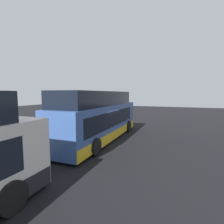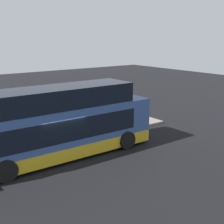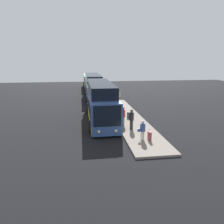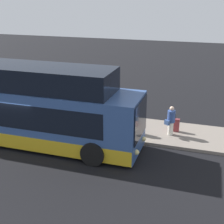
{
  "view_description": "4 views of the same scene",
  "coord_description": "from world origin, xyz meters",
  "px_view_note": "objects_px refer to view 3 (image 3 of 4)",
  "views": [
    {
      "loc": [
        -12.48,
        -5.79,
        3.8
      ],
      "look_at": [
        4.42,
        0.85,
        1.87
      ],
      "focal_mm": 28.0,
      "sensor_mm": 36.0,
      "label": 1
    },
    {
      "loc": [
        -7.19,
        -14.63,
        6.69
      ],
      "look_at": [
        4.42,
        0.85,
        1.87
      ],
      "focal_mm": 50.0,
      "sensor_mm": 36.0,
      "label": 2
    },
    {
      "loc": [
        22.69,
        -1.77,
        6.42
      ],
      "look_at": [
        4.42,
        0.85,
        1.87
      ],
      "focal_mm": 35.0,
      "sensor_mm": 36.0,
      "label": 3
    },
    {
      "loc": [
        8.63,
        -12.28,
        7.05
      ],
      "look_at": [
        4.42,
        0.85,
        1.87
      ],
      "focal_mm": 50.0,
      "sensor_mm": 36.0,
      "label": 4
    }
  ],
  "objects_px": {
    "bus_lead": "(101,104)",
    "suitcase": "(149,136)",
    "bus_third": "(90,82)",
    "trash_bin": "(129,115)",
    "passenger_boarding": "(123,115)",
    "bus_second": "(93,88)",
    "passenger_waiting": "(132,119)",
    "passenger_with_bags": "(142,130)",
    "sign_post": "(117,100)"
  },
  "relations": [
    {
      "from": "passenger_boarding",
      "to": "trash_bin",
      "type": "distance_m",
      "value": 2.83
    },
    {
      "from": "passenger_boarding",
      "to": "trash_bin",
      "type": "relative_size",
      "value": 2.73
    },
    {
      "from": "passenger_boarding",
      "to": "passenger_with_bags",
      "type": "relative_size",
      "value": 1.13
    },
    {
      "from": "passenger_waiting",
      "to": "sign_post",
      "type": "xyz_separation_m",
      "value": [
        -5.11,
        -0.48,
        0.71
      ]
    },
    {
      "from": "sign_post",
      "to": "trash_bin",
      "type": "relative_size",
      "value": 4.12
    },
    {
      "from": "bus_third",
      "to": "passenger_waiting",
      "type": "relative_size",
      "value": 6.07
    },
    {
      "from": "passenger_waiting",
      "to": "trash_bin",
      "type": "height_order",
      "value": "passenger_waiting"
    },
    {
      "from": "passenger_with_bags",
      "to": "trash_bin",
      "type": "bearing_deg",
      "value": 29.9
    },
    {
      "from": "bus_third",
      "to": "suitcase",
      "type": "relative_size",
      "value": 11.89
    },
    {
      "from": "bus_third",
      "to": "passenger_waiting",
      "type": "distance_m",
      "value": 29.81
    },
    {
      "from": "bus_third",
      "to": "passenger_with_bags",
      "type": "xyz_separation_m",
      "value": [
        32.4,
        2.64,
        -0.46
      ]
    },
    {
      "from": "bus_second",
      "to": "sign_post",
      "type": "relative_size",
      "value": 4.2
    },
    {
      "from": "passenger_waiting",
      "to": "passenger_with_bags",
      "type": "bearing_deg",
      "value": 78.42
    },
    {
      "from": "sign_post",
      "to": "bus_lead",
      "type": "bearing_deg",
      "value": -61.44
    },
    {
      "from": "bus_second",
      "to": "trash_bin",
      "type": "xyz_separation_m",
      "value": [
        13.13,
        3.03,
        -1.23
      ]
    },
    {
      "from": "bus_third",
      "to": "passenger_boarding",
      "type": "xyz_separation_m",
      "value": [
        28.36,
        1.88,
        -0.33
      ]
    },
    {
      "from": "passenger_boarding",
      "to": "suitcase",
      "type": "relative_size",
      "value": 1.88
    },
    {
      "from": "bus_lead",
      "to": "passenger_waiting",
      "type": "distance_m",
      "value": 4.75
    },
    {
      "from": "bus_second",
      "to": "passenger_waiting",
      "type": "height_order",
      "value": "bus_second"
    },
    {
      "from": "sign_post",
      "to": "trash_bin",
      "type": "bearing_deg",
      "value": 41.83
    },
    {
      "from": "passenger_with_bags",
      "to": "bus_lead",
      "type": "bearing_deg",
      "value": 54.65
    },
    {
      "from": "bus_second",
      "to": "bus_third",
      "type": "height_order",
      "value": "bus_second"
    },
    {
      "from": "bus_lead",
      "to": "trash_bin",
      "type": "height_order",
      "value": "bus_lead"
    },
    {
      "from": "bus_third",
      "to": "passenger_waiting",
      "type": "bearing_deg",
      "value": 4.6
    },
    {
      "from": "bus_third",
      "to": "sign_post",
      "type": "xyz_separation_m",
      "value": [
        24.61,
        1.91,
        0.43
      ]
    },
    {
      "from": "bus_lead",
      "to": "bus_second",
      "type": "bearing_deg",
      "value": 180.0
    },
    {
      "from": "bus_lead",
      "to": "sign_post",
      "type": "bearing_deg",
      "value": 118.56
    },
    {
      "from": "bus_lead",
      "to": "suitcase",
      "type": "distance_m",
      "value": 7.71
    },
    {
      "from": "bus_second",
      "to": "sign_post",
      "type": "distance_m",
      "value": 12.04
    },
    {
      "from": "bus_lead",
      "to": "bus_third",
      "type": "xyz_separation_m",
      "value": [
        -25.65,
        0.0,
        -0.3
      ]
    },
    {
      "from": "bus_second",
      "to": "trash_bin",
      "type": "height_order",
      "value": "bus_second"
    },
    {
      "from": "bus_third",
      "to": "passenger_with_bags",
      "type": "relative_size",
      "value": 7.17
    },
    {
      "from": "sign_post",
      "to": "trash_bin",
      "type": "xyz_separation_m",
      "value": [
        1.24,
        1.11,
        -1.4
      ]
    },
    {
      "from": "passenger_with_bags",
      "to": "sign_post",
      "type": "height_order",
      "value": "sign_post"
    },
    {
      "from": "sign_post",
      "to": "passenger_waiting",
      "type": "bearing_deg",
      "value": 5.33
    },
    {
      "from": "bus_lead",
      "to": "suitcase",
      "type": "height_order",
      "value": "bus_lead"
    },
    {
      "from": "bus_second",
      "to": "passenger_boarding",
      "type": "distance_m",
      "value": 15.76
    },
    {
      "from": "sign_post",
      "to": "suitcase",
      "type": "bearing_deg",
      "value": 9.03
    },
    {
      "from": "bus_second",
      "to": "passenger_waiting",
      "type": "bearing_deg",
      "value": 8.01
    },
    {
      "from": "bus_third",
      "to": "bus_lead",
      "type": "bearing_deg",
      "value": -0.0
    },
    {
      "from": "bus_second",
      "to": "suitcase",
      "type": "relative_size",
      "value": 11.88
    },
    {
      "from": "passenger_boarding",
      "to": "passenger_with_bags",
      "type": "xyz_separation_m",
      "value": [
        4.03,
        0.76,
        -0.13
      ]
    },
    {
      "from": "bus_third",
      "to": "trash_bin",
      "type": "distance_m",
      "value": 26.04
    },
    {
      "from": "bus_third",
      "to": "suitcase",
      "type": "height_order",
      "value": "bus_third"
    },
    {
      "from": "bus_second",
      "to": "trash_bin",
      "type": "bearing_deg",
      "value": 12.98
    },
    {
      "from": "bus_lead",
      "to": "bus_third",
      "type": "distance_m",
      "value": 25.65
    },
    {
      "from": "bus_second",
      "to": "sign_post",
      "type": "bearing_deg",
      "value": 9.15
    },
    {
      "from": "bus_second",
      "to": "trash_bin",
      "type": "relative_size",
      "value": 17.32
    },
    {
      "from": "bus_second",
      "to": "bus_third",
      "type": "distance_m",
      "value": 12.73
    },
    {
      "from": "bus_lead",
      "to": "trash_bin",
      "type": "distance_m",
      "value": 3.29
    }
  ]
}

